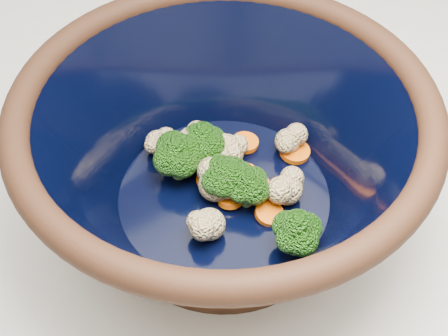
% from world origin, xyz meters
% --- Properties ---
extents(counter, '(1.20, 1.20, 0.90)m').
position_xyz_m(counter, '(0.00, 0.00, 0.45)').
color(counter, white).
rests_on(counter, ground).
extents(mixing_bowl, '(0.39, 0.39, 0.17)m').
position_xyz_m(mixing_bowl, '(-0.12, -0.05, 0.99)').
color(mixing_bowl, black).
rests_on(mixing_bowl, counter).
extents(vegetable_pile, '(0.16, 0.22, 0.06)m').
position_xyz_m(vegetable_pile, '(-0.11, -0.04, 0.96)').
color(vegetable_pile, '#608442').
rests_on(vegetable_pile, mixing_bowl).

